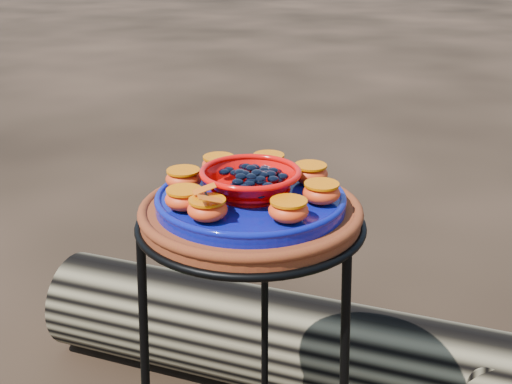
# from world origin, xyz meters

# --- Properties ---
(terracotta_saucer) EXTENTS (0.38, 0.38, 0.03)m
(terracotta_saucer) POSITION_xyz_m (0.00, 0.00, 0.72)
(terracotta_saucer) COLOR maroon
(terracotta_saucer) RESTS_ON plant_stand
(cobalt_plate) EXTENTS (0.33, 0.33, 0.02)m
(cobalt_plate) POSITION_xyz_m (0.00, 0.00, 0.74)
(cobalt_plate) COLOR #0D0664
(cobalt_plate) RESTS_ON terracotta_saucer
(red_bowl) EXTENTS (0.16, 0.16, 0.05)m
(red_bowl) POSITION_xyz_m (0.00, 0.00, 0.78)
(red_bowl) COLOR red
(red_bowl) RESTS_ON cobalt_plate
(glass_gems) EXTENTS (0.13, 0.13, 0.02)m
(glass_gems) POSITION_xyz_m (0.00, 0.00, 0.81)
(glass_gems) COLOR black
(glass_gems) RESTS_ON red_bowl
(orange_half_0) EXTENTS (0.06, 0.06, 0.04)m
(orange_half_0) POSITION_xyz_m (-0.05, -0.11, 0.77)
(orange_half_0) COLOR #D14614
(orange_half_0) RESTS_ON cobalt_plate
(orange_half_1) EXTENTS (0.06, 0.06, 0.04)m
(orange_half_1) POSITION_xyz_m (0.07, -0.10, 0.77)
(orange_half_1) COLOR #D14614
(orange_half_1) RESTS_ON cobalt_plate
(orange_half_2) EXTENTS (0.06, 0.06, 0.04)m
(orange_half_2) POSITION_xyz_m (0.12, -0.02, 0.77)
(orange_half_2) COLOR #D14614
(orange_half_2) RESTS_ON cobalt_plate
(orange_half_3) EXTENTS (0.06, 0.06, 0.04)m
(orange_half_3) POSITION_xyz_m (0.10, 0.07, 0.77)
(orange_half_3) COLOR #D14614
(orange_half_3) RESTS_ON cobalt_plate
(orange_half_4) EXTENTS (0.06, 0.06, 0.04)m
(orange_half_4) POSITION_xyz_m (0.02, 0.12, 0.77)
(orange_half_4) COLOR #D14614
(orange_half_4) RESTS_ON cobalt_plate
(orange_half_5) EXTENTS (0.06, 0.06, 0.04)m
(orange_half_5) POSITION_xyz_m (-0.07, 0.10, 0.77)
(orange_half_5) COLOR #D14614
(orange_half_5) RESTS_ON cobalt_plate
(orange_half_6) EXTENTS (0.06, 0.06, 0.04)m
(orange_half_6) POSITION_xyz_m (-0.12, 0.02, 0.77)
(orange_half_6) COLOR #D14614
(orange_half_6) RESTS_ON cobalt_plate
(orange_half_7) EXTENTS (0.06, 0.06, 0.04)m
(orange_half_7) POSITION_xyz_m (-0.10, -0.07, 0.77)
(orange_half_7) COLOR #D14614
(orange_half_7) RESTS_ON cobalt_plate
(butterfly) EXTENTS (0.09, 0.08, 0.01)m
(butterfly) POSITION_xyz_m (-0.05, -0.11, 0.79)
(butterfly) COLOR #D44C09
(butterfly) RESTS_ON orange_half_0
(driftwood_log) EXTENTS (1.54, 0.70, 0.28)m
(driftwood_log) POSITION_xyz_m (0.09, 0.44, 0.14)
(driftwood_log) COLOR black
(driftwood_log) RESTS_ON ground
(foliage_back) EXTENTS (0.31, 0.31, 0.16)m
(foliage_back) POSITION_xyz_m (-0.17, 0.63, 0.08)
(foliage_back) COLOR #174D1B
(foliage_back) RESTS_ON ground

